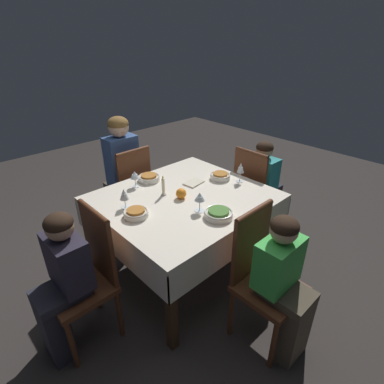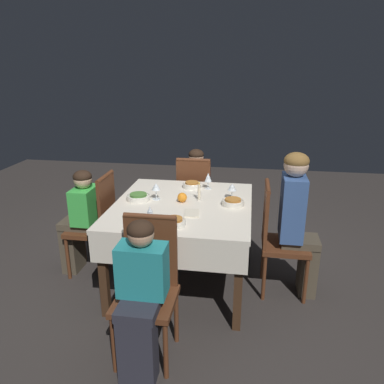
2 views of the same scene
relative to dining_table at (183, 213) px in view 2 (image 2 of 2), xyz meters
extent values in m
plane|color=#332D2B|center=(0.00, 0.00, -0.66)|extent=(8.00, 8.00, 0.00)
cube|color=silver|center=(0.00, 0.00, 0.07)|extent=(1.28, 1.15, 0.04)
cube|color=silver|center=(0.00, 0.57, -0.06)|extent=(1.28, 0.01, 0.21)
cube|color=silver|center=(0.00, -0.57, -0.06)|extent=(1.28, 0.01, 0.21)
cube|color=silver|center=(0.63, 0.00, -0.06)|extent=(0.01, 1.15, 0.21)
cube|color=silver|center=(-0.63, 0.00, -0.06)|extent=(0.01, 1.15, 0.21)
cube|color=#3D2616|center=(0.57, 0.50, -0.31)|extent=(0.06, 0.06, 0.71)
cube|color=#3D2616|center=(-0.57, 0.50, -0.31)|extent=(0.06, 0.06, 0.71)
cube|color=#3D2616|center=(0.57, -0.50, -0.31)|extent=(0.06, 0.06, 0.71)
cube|color=#3D2616|center=(-0.57, -0.50, -0.31)|extent=(0.06, 0.06, 0.71)
cube|color=#562D19|center=(0.00, -0.87, -0.24)|extent=(0.38, 0.38, 0.04)
cube|color=#562D19|center=(0.00, -0.69, 0.03)|extent=(0.35, 0.03, 0.49)
cylinder|color=#562D19|center=(0.00, -0.69, 0.28)|extent=(0.34, 0.04, 0.04)
cylinder|color=#562D19|center=(-0.17, -1.03, -0.46)|extent=(0.03, 0.03, 0.41)
cylinder|color=#562D19|center=(0.16, -1.03, -0.46)|extent=(0.03, 0.03, 0.41)
cylinder|color=#562D19|center=(-0.17, -0.70, -0.46)|extent=(0.03, 0.03, 0.41)
cylinder|color=#562D19|center=(0.16, -0.70, -0.46)|extent=(0.03, 0.03, 0.41)
cube|color=#562D19|center=(0.93, 0.03, -0.24)|extent=(0.38, 0.38, 0.04)
cube|color=#562D19|center=(0.76, 0.03, 0.03)|extent=(0.03, 0.35, 0.49)
cylinder|color=#562D19|center=(0.76, 0.03, 0.28)|extent=(0.04, 0.34, 0.04)
cylinder|color=#562D19|center=(1.10, -0.14, -0.46)|extent=(0.03, 0.03, 0.41)
cylinder|color=#562D19|center=(1.10, 0.19, -0.46)|extent=(0.03, 0.03, 0.41)
cylinder|color=#562D19|center=(0.77, -0.14, -0.46)|extent=(0.03, 0.03, 0.41)
cylinder|color=#562D19|center=(0.77, 0.19, -0.46)|extent=(0.03, 0.03, 0.41)
cube|color=#562D19|center=(0.05, 0.87, -0.24)|extent=(0.38, 0.38, 0.04)
cube|color=#562D19|center=(0.05, 0.69, 0.03)|extent=(0.35, 0.03, 0.49)
cylinder|color=#562D19|center=(0.05, 0.69, 0.28)|extent=(0.34, 0.04, 0.04)
cylinder|color=#562D19|center=(0.21, 1.03, -0.46)|extent=(0.03, 0.03, 0.41)
cylinder|color=#562D19|center=(-0.12, 1.03, -0.46)|extent=(0.03, 0.03, 0.41)
cylinder|color=#562D19|center=(0.21, 0.70, -0.46)|extent=(0.03, 0.03, 0.41)
cylinder|color=#562D19|center=(-0.12, 0.70, -0.46)|extent=(0.03, 0.03, 0.41)
cube|color=#562D19|center=(-0.93, 0.07, -0.24)|extent=(0.38, 0.38, 0.04)
cube|color=#562D19|center=(-0.76, 0.07, 0.03)|extent=(0.03, 0.35, 0.49)
cylinder|color=#562D19|center=(-0.76, 0.07, 0.28)|extent=(0.04, 0.34, 0.04)
cylinder|color=#562D19|center=(-1.10, 0.24, -0.46)|extent=(0.03, 0.03, 0.41)
cylinder|color=#562D19|center=(-1.10, -0.09, -0.46)|extent=(0.03, 0.03, 0.41)
cylinder|color=#562D19|center=(-0.77, 0.24, -0.46)|extent=(0.03, 0.03, 0.41)
cylinder|color=#562D19|center=(-0.77, -0.09, -0.46)|extent=(0.03, 0.03, 0.41)
cube|color=#4C4233|center=(0.00, -1.07, -0.44)|extent=(0.22, 0.14, 0.45)
cube|color=#4C4233|center=(0.00, -0.98, -0.19)|extent=(0.24, 0.31, 0.06)
cube|color=#38568E|center=(0.00, -0.90, 0.11)|extent=(0.30, 0.18, 0.52)
sphere|color=beige|center=(0.00, -0.90, 0.46)|extent=(0.19, 0.19, 0.19)
ellipsoid|color=brown|center=(0.00, -0.90, 0.49)|extent=(0.19, 0.19, 0.13)
cube|color=#282833|center=(1.13, 0.03, -0.44)|extent=(0.14, 0.22, 0.45)
cube|color=#282833|center=(1.05, 0.03, -0.19)|extent=(0.31, 0.24, 0.06)
cube|color=#282333|center=(0.96, 0.03, 0.01)|extent=(0.18, 0.30, 0.34)
sphere|color=tan|center=(0.96, 0.03, 0.26)|extent=(0.16, 0.16, 0.16)
ellipsoid|color=black|center=(0.96, 0.03, 0.29)|extent=(0.16, 0.16, 0.11)
cube|color=#4C4233|center=(0.05, 1.07, -0.44)|extent=(0.23, 0.14, 0.45)
cube|color=#4C4233|center=(0.05, 0.98, -0.19)|extent=(0.24, 0.31, 0.06)
cube|color=green|center=(0.05, 0.90, 0.00)|extent=(0.30, 0.18, 0.32)
sphere|color=#D6A884|center=(0.05, 0.90, 0.24)|extent=(0.16, 0.16, 0.16)
ellipsoid|color=black|center=(0.05, 0.90, 0.27)|extent=(0.16, 0.16, 0.11)
cube|color=#282833|center=(-1.13, 0.07, -0.44)|extent=(0.14, 0.22, 0.45)
cube|color=#282833|center=(-1.05, 0.07, -0.19)|extent=(0.31, 0.24, 0.06)
cube|color=teal|center=(-0.96, 0.07, 0.01)|extent=(0.18, 0.30, 0.33)
sphere|color=tan|center=(-0.96, 0.07, 0.25)|extent=(0.16, 0.16, 0.16)
ellipsoid|color=black|center=(-0.96, 0.07, 0.28)|extent=(0.16, 0.16, 0.11)
cylinder|color=silver|center=(0.03, -0.42, 0.10)|extent=(0.19, 0.19, 0.04)
torus|color=silver|center=(0.03, -0.42, 0.13)|extent=(0.18, 0.18, 0.01)
cylinder|color=#B2702D|center=(0.03, -0.42, 0.13)|extent=(0.13, 0.13, 0.02)
cylinder|color=white|center=(0.18, -0.40, 0.09)|extent=(0.06, 0.06, 0.00)
cylinder|color=white|center=(0.18, -0.40, 0.13)|extent=(0.01, 0.01, 0.07)
cone|color=white|center=(0.18, -0.40, 0.20)|extent=(0.08, 0.08, 0.06)
cylinder|color=white|center=(0.18, -0.40, 0.18)|extent=(0.05, 0.05, 0.03)
cylinder|color=silver|center=(0.44, -0.01, 0.10)|extent=(0.17, 0.17, 0.04)
torus|color=silver|center=(0.44, -0.01, 0.13)|extent=(0.17, 0.17, 0.01)
cylinder|color=#B2702D|center=(0.44, -0.01, 0.13)|extent=(0.12, 0.12, 0.02)
cylinder|color=white|center=(0.43, -0.16, 0.09)|extent=(0.06, 0.06, 0.00)
cylinder|color=white|center=(0.43, -0.16, 0.12)|extent=(0.01, 0.01, 0.07)
cone|color=white|center=(0.43, -0.16, 0.20)|extent=(0.07, 0.07, 0.08)
cylinder|color=white|center=(0.43, -0.16, 0.18)|extent=(0.04, 0.04, 0.04)
cylinder|color=silver|center=(0.03, 0.39, 0.10)|extent=(0.20, 0.20, 0.04)
torus|color=silver|center=(0.03, 0.39, 0.13)|extent=(0.20, 0.20, 0.01)
cylinder|color=#4C7F38|center=(0.03, 0.39, 0.13)|extent=(0.15, 0.15, 0.02)
cylinder|color=white|center=(0.07, 0.24, 0.09)|extent=(0.07, 0.07, 0.00)
cylinder|color=white|center=(0.07, 0.24, 0.13)|extent=(0.01, 0.01, 0.08)
cone|color=white|center=(0.07, 0.24, 0.20)|extent=(0.07, 0.07, 0.06)
cylinder|color=white|center=(0.07, 0.24, 0.19)|extent=(0.04, 0.04, 0.03)
cylinder|color=silver|center=(-0.45, -0.02, 0.10)|extent=(0.18, 0.18, 0.04)
torus|color=silver|center=(-0.45, -0.02, 0.13)|extent=(0.17, 0.17, 0.01)
cylinder|color=#B2702D|center=(-0.45, -0.02, 0.13)|extent=(0.13, 0.13, 0.02)
cylinder|color=white|center=(-0.53, 0.14, 0.09)|extent=(0.06, 0.06, 0.00)
cylinder|color=white|center=(-0.53, 0.14, 0.13)|extent=(0.01, 0.01, 0.08)
cone|color=white|center=(-0.53, 0.14, 0.22)|extent=(0.06, 0.06, 0.08)
cylinder|color=white|center=(-0.53, 0.14, 0.20)|extent=(0.04, 0.04, 0.04)
cylinder|color=beige|center=(0.10, -0.13, 0.09)|extent=(0.04, 0.04, 0.01)
cylinder|color=beige|center=(0.10, -0.13, 0.16)|extent=(0.02, 0.02, 0.13)
ellipsoid|color=#F9C64C|center=(0.10, -0.13, 0.24)|extent=(0.01, 0.01, 0.03)
sphere|color=orange|center=(0.04, 0.01, 0.13)|extent=(0.08, 0.08, 0.08)
cube|color=beige|center=(-0.21, -0.11, 0.09)|extent=(0.18, 0.13, 0.01)
camera|label=1|loc=(1.38, 1.55, 1.21)|focal=28.00mm
camera|label=2|loc=(-2.89, -0.54, 1.19)|focal=35.00mm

